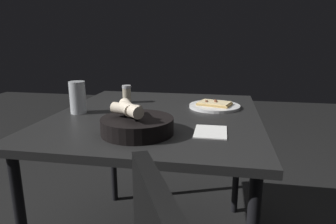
{
  "coord_description": "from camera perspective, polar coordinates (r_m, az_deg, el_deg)",
  "views": [
    {
      "loc": [
        1.31,
        0.29,
        1.11
      ],
      "look_at": [
        0.07,
        0.07,
        0.79
      ],
      "focal_mm": 32.03,
      "sensor_mm": 36.0,
      "label": 1
    }
  ],
  "objects": [
    {
      "name": "napkin",
      "position": [
        1.14,
        8.12,
        -3.74
      ],
      "size": [
        0.16,
        0.12,
        0.0
      ],
      "color": "white",
      "rests_on": "dining_table"
    },
    {
      "name": "dining_table",
      "position": [
        1.41,
        -2.15,
        -3.02
      ],
      "size": [
        1.05,
        0.93,
        0.76
      ],
      "color": "black",
      "rests_on": "ground"
    },
    {
      "name": "pizza_plate",
      "position": [
        1.53,
        8.84,
        1.22
      ],
      "size": [
        0.25,
        0.25,
        0.04
      ],
      "color": "white",
      "rests_on": "dining_table"
    },
    {
      "name": "pepper_shaker",
      "position": [
        1.64,
        -7.85,
        3.24
      ],
      "size": [
        0.05,
        0.05,
        0.09
      ],
      "color": "#BFB299",
      "rests_on": "dining_table"
    },
    {
      "name": "bread_basket",
      "position": [
        1.11,
        -6.12,
        -2.22
      ],
      "size": [
        0.27,
        0.27,
        0.12
      ],
      "color": "black",
      "rests_on": "dining_table"
    },
    {
      "name": "beer_glass",
      "position": [
        1.46,
        -16.79,
        2.3
      ],
      "size": [
        0.07,
        0.07,
        0.15
      ],
      "color": "silver",
      "rests_on": "dining_table"
    }
  ]
}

